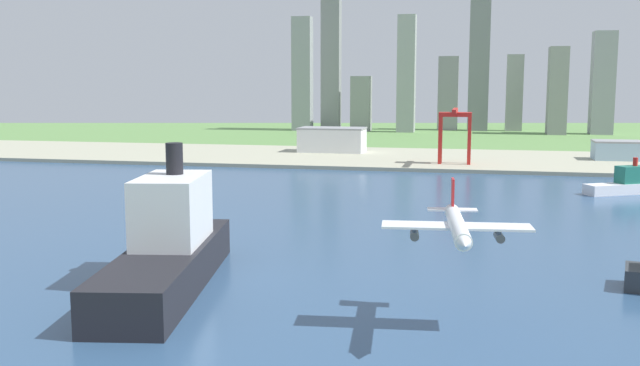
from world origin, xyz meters
name	(u,v)px	position (x,y,z in m)	size (l,w,h in m)	color
ground_plane	(407,204)	(0.00, 300.00, 0.00)	(2400.00, 2400.00, 0.00)	#5B8748
water_bay	(392,230)	(0.00, 240.00, 0.07)	(840.00, 360.00, 0.15)	#2D4C70
industrial_pier	(434,159)	(0.00, 490.00, 1.25)	(840.00, 140.00, 2.50)	#A3A28A
airplane_landing	(457,226)	(26.86, 130.77, 24.25)	(33.27, 38.82, 11.68)	white
ferry_boat	(625,184)	(103.10, 354.39, 5.13)	(39.04, 27.71, 17.97)	white
cargo_ship	(169,247)	(-50.48, 152.13, 10.80)	(33.94, 85.36, 38.34)	black
port_crane_red	(455,124)	(15.75, 450.09, 28.38)	(21.11, 39.66, 36.37)	red
warehouse_main	(332,140)	(-79.30, 516.27, 11.86)	(50.34, 28.71, 18.67)	white
warehouse_annex	(617,150)	(124.78, 501.99, 9.13)	(32.01, 23.49, 13.21)	#99BCD1
distant_skyline	(446,79)	(-6.91, 809.93, 59.39)	(353.76, 74.40, 157.67)	#90949A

